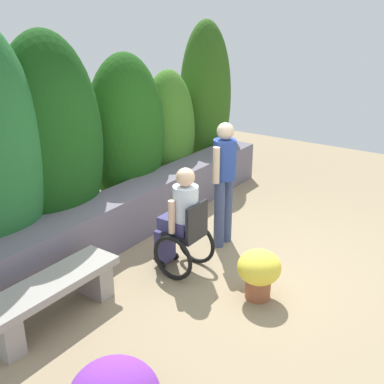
% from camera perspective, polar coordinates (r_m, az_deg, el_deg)
% --- Properties ---
extents(ground_plane, '(12.49, 12.49, 0.00)m').
position_cam_1_polar(ground_plane, '(5.74, 4.89, -9.58)').
color(ground_plane, gray).
extents(stone_retaining_wall, '(6.29, 0.56, 0.67)m').
position_cam_1_polar(stone_retaining_wall, '(6.48, -7.88, -2.57)').
color(stone_retaining_wall, slate).
rests_on(stone_retaining_wall, ground).
extents(hedge_backdrop, '(6.74, 1.10, 3.05)m').
position_cam_1_polar(hedge_backdrop, '(6.46, -13.39, 6.81)').
color(hedge_backdrop, '#366F35').
rests_on(hedge_backdrop, ground).
extents(stone_bench, '(1.51, 0.45, 0.47)m').
position_cam_1_polar(stone_bench, '(4.91, -17.10, -12.12)').
color(stone_bench, '#9A938D').
rests_on(stone_bench, ground).
extents(person_in_wheelchair, '(0.53, 0.66, 1.33)m').
position_cam_1_polar(person_in_wheelchair, '(5.42, -1.27, -3.99)').
color(person_in_wheelchair, black).
rests_on(person_in_wheelchair, ground).
extents(person_standing_companion, '(0.49, 0.30, 1.68)m').
position_cam_1_polar(person_standing_companion, '(5.94, 4.04, 1.98)').
color(person_standing_companion, '#3D496F').
rests_on(person_standing_companion, ground).
extents(flower_pot_terracotta_by_wall, '(0.48, 0.48, 0.57)m').
position_cam_1_polar(flower_pot_terracotta_by_wall, '(5.09, 8.37, -9.78)').
color(flower_pot_terracotta_by_wall, '#985436').
rests_on(flower_pot_terracotta_by_wall, ground).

